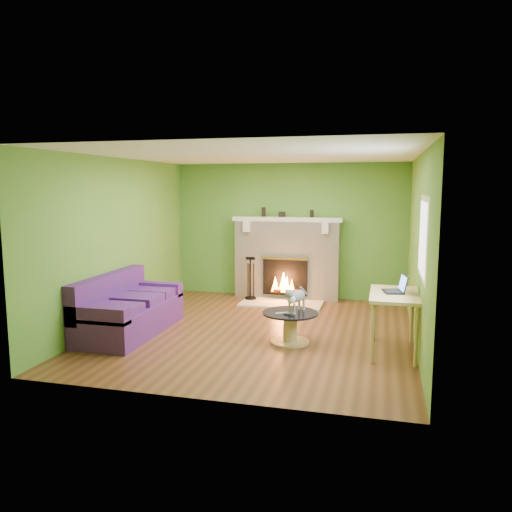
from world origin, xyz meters
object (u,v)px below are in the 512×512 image
at_px(sofa, 127,310).
at_px(coffee_table, 290,325).
at_px(desk, 394,300).
at_px(cat, 297,299).

distance_m(sofa, coffee_table, 2.44).
bearing_deg(desk, cat, 174.86).
bearing_deg(cat, coffee_table, -130.09).
distance_m(sofa, cat, 2.53).
relative_size(desk, cat, 1.86).
bearing_deg(coffee_table, sofa, -177.33).
height_order(coffee_table, cat, cat).
distance_m(coffee_table, cat, 0.38).
bearing_deg(cat, desk, 12.76).
height_order(sofa, desk, sofa).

